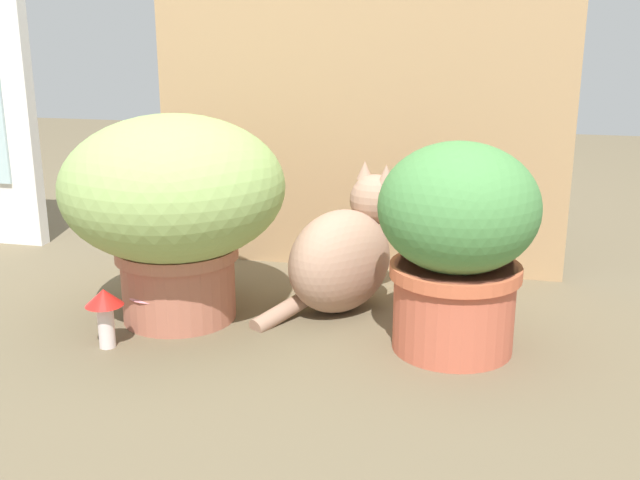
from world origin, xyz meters
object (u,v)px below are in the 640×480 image
Objects in this scene: grass_planter at (174,201)px; cat at (345,254)px; mushroom_ornament_pink at (155,288)px; leafy_planter at (457,239)px; mushroom_ornament_red at (105,307)px.

grass_planter is 0.38m from cat.
cat reaches higher than mushroom_ornament_pink.
cat is 0.40m from mushroom_ornament_pink.
mushroom_ornament_pink is at bearing -176.89° from leafy_planter.
grass_planter reaches higher than leafy_planter.
mushroom_ornament_red is at bearing -113.81° from grass_planter.
mushroom_ornament_red is at bearing -167.56° from leafy_planter.
mushroom_ornament_red is (-0.64, -0.14, -0.13)m from leafy_planter.
grass_planter is at bearing -158.05° from cat.
cat is (-0.24, 0.16, -0.09)m from leafy_planter.
grass_planter is 1.34× the size of cat.
leafy_planter is 0.60m from mushroom_ornament_pink.
mushroom_ornament_red is (-0.08, -0.17, -0.17)m from grass_planter.
leafy_planter is 0.30m from cat.
leafy_planter is 1.18× the size of cat.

